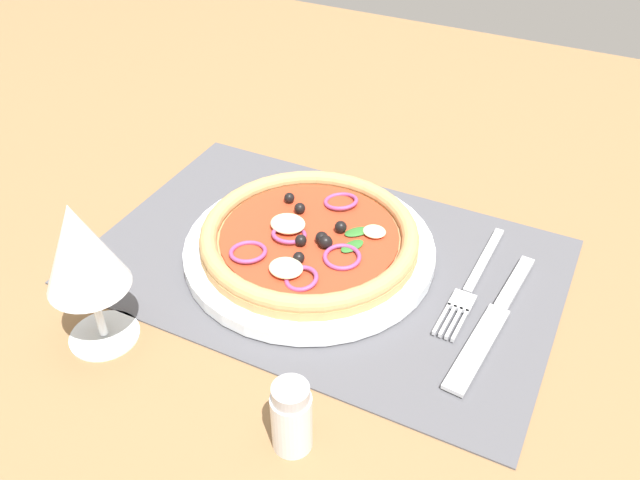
{
  "coord_description": "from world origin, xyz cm",
  "views": [
    {
      "loc": [
        -23.14,
        47.8,
        45.24
      ],
      "look_at": [
        0.52,
        0.0,
        2.8
      ],
      "focal_mm": 37.36,
      "sensor_mm": 36.0,
      "label": 1
    }
  ],
  "objects_px": {
    "pizza": "(308,238)",
    "wine_glass": "(80,251)",
    "plate": "(308,251)",
    "fork": "(471,285)",
    "knife": "(493,320)",
    "pepper_shaker": "(292,417)"
  },
  "relations": [
    {
      "from": "wine_glass",
      "to": "pepper_shaker",
      "type": "relative_size",
      "value": 2.22
    },
    {
      "from": "pizza",
      "to": "fork",
      "type": "xyz_separation_m",
      "value": [
        -0.17,
        -0.03,
        -0.02
      ]
    },
    {
      "from": "fork",
      "to": "knife",
      "type": "distance_m",
      "value": 0.05
    },
    {
      "from": "pizza",
      "to": "knife",
      "type": "bearing_deg",
      "value": 177.42
    },
    {
      "from": "wine_glass",
      "to": "pepper_shaker",
      "type": "height_order",
      "value": "wine_glass"
    },
    {
      "from": "pizza",
      "to": "wine_glass",
      "type": "bearing_deg",
      "value": 56.8
    },
    {
      "from": "plate",
      "to": "wine_glass",
      "type": "bearing_deg",
      "value": 56.9
    },
    {
      "from": "wine_glass",
      "to": "pepper_shaker",
      "type": "distance_m",
      "value": 0.22
    },
    {
      "from": "wine_glass",
      "to": "knife",
      "type": "bearing_deg",
      "value": -151.5
    },
    {
      "from": "knife",
      "to": "pepper_shaker",
      "type": "distance_m",
      "value": 0.23
    },
    {
      "from": "wine_glass",
      "to": "plate",
      "type": "bearing_deg",
      "value": -123.1
    },
    {
      "from": "pizza",
      "to": "pepper_shaker",
      "type": "bearing_deg",
      "value": 113.95
    },
    {
      "from": "knife",
      "to": "wine_glass",
      "type": "height_order",
      "value": "wine_glass"
    },
    {
      "from": "fork",
      "to": "pepper_shaker",
      "type": "xyz_separation_m",
      "value": [
        0.07,
        0.24,
        0.03
      ]
    },
    {
      "from": "knife",
      "to": "wine_glass",
      "type": "relative_size",
      "value": 1.35
    },
    {
      "from": "fork",
      "to": "knife",
      "type": "xyz_separation_m",
      "value": [
        -0.03,
        0.04,
        0.0
      ]
    },
    {
      "from": "plate",
      "to": "wine_glass",
      "type": "distance_m",
      "value": 0.24
    },
    {
      "from": "plate",
      "to": "pizza",
      "type": "bearing_deg",
      "value": 109.2
    },
    {
      "from": "fork",
      "to": "knife",
      "type": "height_order",
      "value": "knife"
    },
    {
      "from": "plate",
      "to": "pepper_shaker",
      "type": "height_order",
      "value": "pepper_shaker"
    },
    {
      "from": "plate",
      "to": "fork",
      "type": "xyz_separation_m",
      "value": [
        -0.17,
        -0.03,
        -0.0
      ]
    },
    {
      "from": "plate",
      "to": "fork",
      "type": "relative_size",
      "value": 1.45
    }
  ]
}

